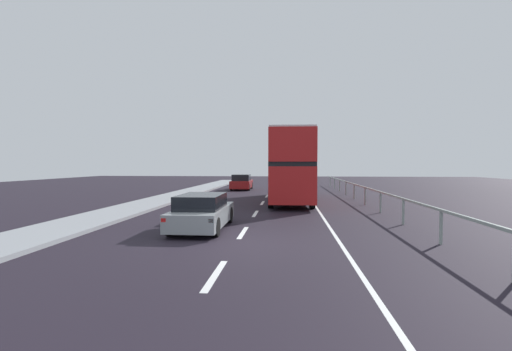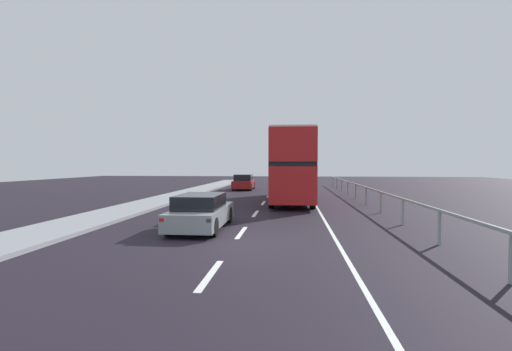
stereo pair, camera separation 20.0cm
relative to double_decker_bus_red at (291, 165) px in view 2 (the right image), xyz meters
The scene contains 7 objects.
ground_plane 12.63m from the double_decker_bus_red, 97.69° to the right, with size 74.11×120.00×0.10m, color black.
near_sidewalk_kerb 14.99m from the double_decker_bus_red, 123.96° to the right, with size 2.55×80.00×0.14m, color gray.
lane_paint_markings 4.11m from the double_decker_bus_red, 85.67° to the right, with size 3.28×46.00×0.01m.
bridge_side_railing 5.73m from the double_decker_bus_red, 36.41° to the right, with size 0.10×42.00×1.06m.
double_decker_bus_red is the anchor object (origin of this frame).
hatchback_car_near 10.81m from the double_decker_bus_red, 107.71° to the right, with size 1.77×4.27×1.29m.
sedan_car_ahead 11.38m from the double_decker_bus_red, 113.19° to the left, with size 1.86×4.16×1.44m.
Camera 2 is at (1.75, -10.81, 2.39)m, focal length 25.15 mm.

